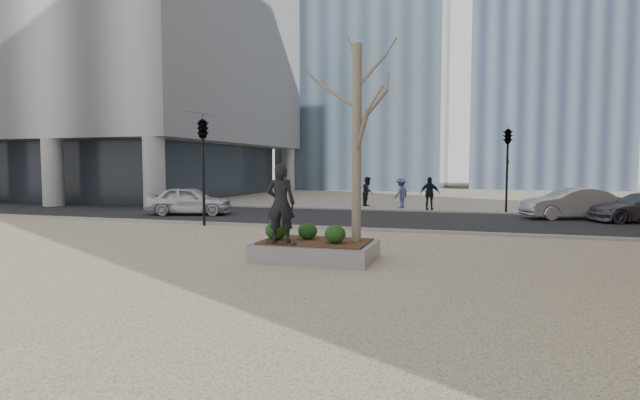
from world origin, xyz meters
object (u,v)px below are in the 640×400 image
(skateboard, at_px, (281,244))
(police_car, at_px, (190,201))
(planter, at_px, (316,251))
(skateboarder, at_px, (281,203))

(skateboard, distance_m, police_car, 13.16)
(planter, distance_m, police_car, 13.10)
(skateboard, relative_size, police_car, 0.19)
(skateboarder, bearing_deg, skateboard, 170.18)
(skateboard, bearing_deg, planter, 52.25)
(planter, relative_size, skateboard, 3.85)
(planter, distance_m, skateboard, 1.03)
(skateboard, bearing_deg, skateboarder, -174.67)
(planter, height_order, skateboarder, skateboarder)
(skateboard, xyz_separation_m, skateboarder, (-0.00, 0.00, 1.01))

